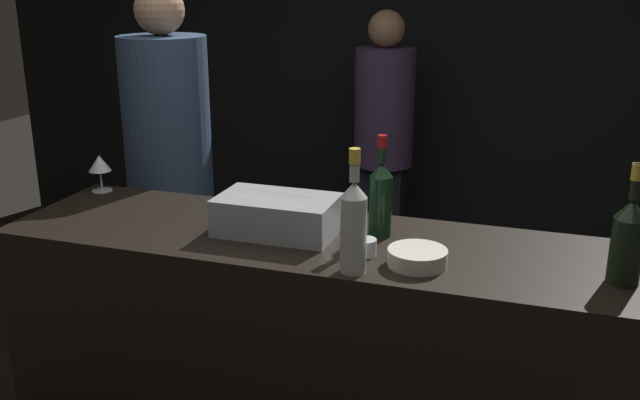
% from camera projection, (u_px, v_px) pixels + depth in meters
% --- Properties ---
extents(wall_back_chalkboard, '(6.40, 0.06, 2.80)m').
position_uv_depth(wall_back_chalkboard, '(443.00, 43.00, 4.44)').
color(wall_back_chalkboard, black).
rests_on(wall_back_chalkboard, ground_plane).
extents(bar_counter, '(2.12, 0.59, 0.99)m').
position_uv_depth(bar_counter, '(317.00, 370.00, 2.49)').
color(bar_counter, black).
rests_on(bar_counter, ground_plane).
extents(ice_bin_with_bottles, '(0.39, 0.24, 0.13)m').
position_uv_depth(ice_bin_with_bottles, '(277.00, 214.00, 2.36)').
color(ice_bin_with_bottles, '#9EA0A5').
rests_on(ice_bin_with_bottles, bar_counter).
extents(bowl_white, '(0.18, 0.18, 0.05)m').
position_uv_depth(bowl_white, '(417.00, 257.00, 2.11)').
color(bowl_white, silver).
rests_on(bowl_white, bar_counter).
extents(wine_glass, '(0.09, 0.09, 0.15)m').
position_uv_depth(wine_glass, '(100.00, 165.00, 2.80)').
color(wine_glass, silver).
rests_on(wine_glass, bar_counter).
extents(candle_votive, '(0.07, 0.07, 0.05)m').
position_uv_depth(candle_votive, '(365.00, 247.00, 2.19)').
color(candle_votive, silver).
rests_on(candle_votive, bar_counter).
extents(red_wine_bottle_burgundy, '(0.08, 0.08, 0.34)m').
position_uv_depth(red_wine_bottle_burgundy, '(381.00, 196.00, 2.32)').
color(red_wine_bottle_burgundy, black).
rests_on(red_wine_bottle_burgundy, bar_counter).
extents(rose_wine_bottle, '(0.08, 0.08, 0.37)m').
position_uv_depth(rose_wine_bottle, '(354.00, 223.00, 2.03)').
color(rose_wine_bottle, '#B2B7AD').
rests_on(rose_wine_bottle, bar_counter).
extents(champagne_bottle, '(0.09, 0.09, 0.35)m').
position_uv_depth(champagne_bottle, '(628.00, 239.00, 1.96)').
color(champagne_bottle, black).
rests_on(champagne_bottle, bar_counter).
extents(person_in_hoodie, '(0.35, 0.35, 1.63)m').
position_uv_depth(person_in_hoodie, '(384.00, 136.00, 4.19)').
color(person_in_hoodie, black).
rests_on(person_in_hoodie, ground_plane).
extents(person_blond_tee, '(0.38, 0.38, 1.78)m').
position_uv_depth(person_blond_tee, '(170.00, 168.00, 3.17)').
color(person_blond_tee, black).
rests_on(person_blond_tee, ground_plane).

